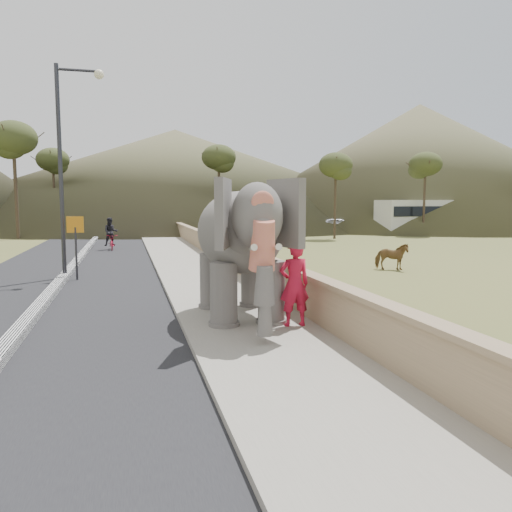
# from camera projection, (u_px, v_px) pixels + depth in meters

# --- Properties ---
(ground) EXTENTS (160.00, 160.00, 0.00)m
(ground) POSITION_uv_depth(u_px,v_px,m) (274.00, 356.00, 9.55)
(ground) COLOR olive
(ground) RESTS_ON ground
(road) EXTENTS (7.00, 120.00, 0.03)m
(road) POSITION_uv_depth(u_px,v_px,m) (61.00, 284.00, 17.91)
(road) COLOR black
(road) RESTS_ON ground
(median) EXTENTS (0.35, 120.00, 0.22)m
(median) POSITION_uv_depth(u_px,v_px,m) (61.00, 281.00, 17.90)
(median) COLOR black
(median) RESTS_ON ground
(walkway) EXTENTS (3.00, 120.00, 0.15)m
(walkway) POSITION_uv_depth(u_px,v_px,m) (199.00, 277.00, 19.16)
(walkway) COLOR #9E9687
(walkway) RESTS_ON ground
(parapet) EXTENTS (0.30, 120.00, 1.10)m
(parapet) POSITION_uv_depth(u_px,v_px,m) (241.00, 263.00, 19.52)
(parapet) COLOR tan
(parapet) RESTS_ON ground
(lamppost) EXTENTS (1.76, 0.36, 8.00)m
(lamppost) POSITION_uv_depth(u_px,v_px,m) (68.00, 150.00, 18.71)
(lamppost) COLOR #2A292E
(lamppost) RESTS_ON ground
(signboard) EXTENTS (0.60, 0.08, 2.40)m
(signboard) POSITION_uv_depth(u_px,v_px,m) (76.00, 237.00, 18.51)
(signboard) COLOR #2D2D33
(signboard) RESTS_ON ground
(cow) EXTENTS (1.52, 1.25, 1.18)m
(cow) POSITION_uv_depth(u_px,v_px,m) (391.00, 257.00, 21.48)
(cow) COLOR brown
(cow) RESTS_ON ground
(distant_car) EXTENTS (4.54, 2.88, 1.44)m
(distant_car) POSITION_uv_depth(u_px,v_px,m) (339.00, 225.00, 47.28)
(distant_car) COLOR silver
(distant_car) RESTS_ON ground
(bus_white) EXTENTS (11.26, 4.32, 3.10)m
(bus_white) POSITION_uv_depth(u_px,v_px,m) (430.00, 217.00, 46.74)
(bus_white) COLOR silver
(bus_white) RESTS_ON ground
(bus_orange) EXTENTS (11.26, 4.30, 3.10)m
(bus_orange) POSITION_uv_depth(u_px,v_px,m) (497.00, 216.00, 49.75)
(bus_orange) COLOR #C46522
(bus_orange) RESTS_ON ground
(hill_right) EXTENTS (56.00, 56.00, 16.00)m
(hill_right) POSITION_uv_depth(u_px,v_px,m) (418.00, 164.00, 67.73)
(hill_right) COLOR brown
(hill_right) RESTS_ON ground
(hill_far) EXTENTS (80.00, 80.00, 14.00)m
(hill_far) POSITION_uv_depth(u_px,v_px,m) (176.00, 176.00, 77.38)
(hill_far) COLOR brown
(hill_far) RESTS_ON ground
(elephant_and_man) EXTENTS (2.47, 4.50, 3.21)m
(elephant_and_man) POSITION_uv_depth(u_px,v_px,m) (240.00, 251.00, 12.19)
(elephant_and_man) COLOR slate
(elephant_and_man) RESTS_ON ground
(motorcyclist) EXTENTS (0.86, 1.83, 1.99)m
(motorcyclist) POSITION_uv_depth(u_px,v_px,m) (112.00, 237.00, 30.38)
(motorcyclist) COLOR maroon
(motorcyclist) RESTS_ON ground
(trees) EXTENTS (47.83, 43.89, 9.39)m
(trees) POSITION_uv_depth(u_px,v_px,m) (181.00, 187.00, 37.78)
(trees) COLOR #473828
(trees) RESTS_ON ground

